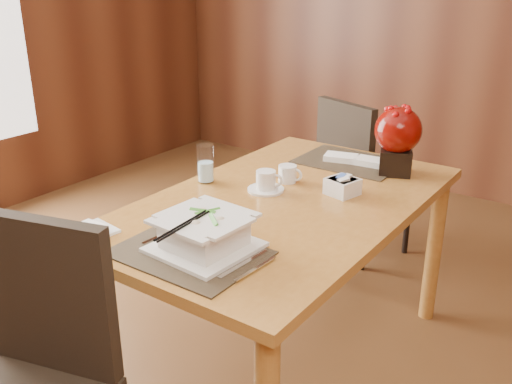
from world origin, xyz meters
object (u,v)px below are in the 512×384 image
Objects in this scene: near_chair at (29,371)px; coffee_cup at (266,182)px; water_glass at (205,164)px; dining_table at (284,222)px; creamer_jug at (287,174)px; far_chair at (357,170)px; sugar_caddy at (342,186)px; soup_setting at (204,234)px; bread_plate at (91,231)px; berry_decor at (398,136)px.

coffee_cup is at bearing 70.80° from near_chair.
near_chair is (0.19, -1.00, -0.29)m from water_glass.
dining_table is 15.37× the size of creamer_jug.
creamer_jug is at bearing 116.58° from far_chair.
creamer_jug is at bearing 70.49° from near_chair.
far_chair reaches higher than creamer_jug.
sugar_caddy is (0.53, 0.20, -0.05)m from water_glass.
soup_setting is 1.63m from far_chair.
soup_setting is at bearing -75.86° from coffee_cup.
coffee_cup is at bearing 114.89° from far_chair.
sugar_caddy is at bearing -1.92° from creamer_jug.
water_glass reaches higher than sugar_caddy.
water_glass is 1.12× the size of bread_plate.
water_glass is (-0.37, -0.03, 0.18)m from dining_table.
berry_decor is at bearing 62.56° from bread_plate.
soup_setting is 1.05m from berry_decor.
near_chair is (0.19, -0.40, -0.22)m from bread_plate.
far_chair is at bearing 84.32° from bread_plate.
far_chair is (0.17, 1.11, -0.31)m from water_glass.
bread_plate is at bearing -123.33° from sugar_caddy.
water_glass is 1.47× the size of sugar_caddy.
berry_decor is 2.04× the size of bread_plate.
berry_decor is at bearing 59.87° from near_chair.
sugar_caddy is at bearing 82.90° from soup_setting.
dining_table is 1.63× the size of far_chair.
near_chair is at bearing -97.13° from creamer_jug.
dining_table is at bearing -17.10° from coffee_cup.
water_glass is at bearing 90.00° from bread_plate.
far_chair is at bearing 94.91° from coffee_cup.
far_chair reaches higher than bread_plate.
coffee_cup is 1.09m from far_chair.
near_chair is at bearing -105.64° from sugar_caddy.
berry_decor is at bearing 42.69° from water_glass.
near_chair is at bearing 110.53° from far_chair.
creamer_jug is 0.50m from berry_decor.
soup_setting reaches higher than dining_table.
coffee_cup is at bearing -152.13° from sugar_caddy.
berry_decor is (0.23, 0.52, 0.26)m from dining_table.
dining_table is at bearing 96.65° from soup_setting.
near_chair is at bearing -99.98° from dining_table.
sugar_caddy is (0.25, 0.00, -0.00)m from creamer_jug.
far_chair is at bearing 100.49° from dining_table.
soup_setting is 0.62m from water_glass.
bread_plate is at bearing -90.00° from water_glass.
soup_setting reaches higher than bread_plate.
water_glass is 1.06m from near_chair.
far_chair reaches higher than sugar_caddy.
coffee_cup is 0.14m from creamer_jug.
far_chair is at bearing 93.56° from creamer_jug.
creamer_jug is at bearing 119.21° from dining_table.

